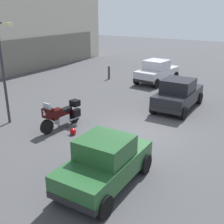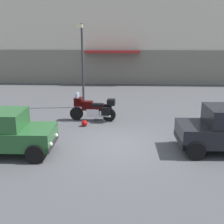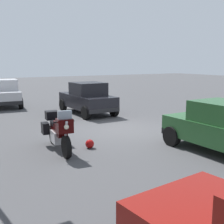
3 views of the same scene
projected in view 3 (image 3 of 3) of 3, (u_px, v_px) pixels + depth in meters
name	position (u px, v px, depth m)	size (l,w,h in m)	color
ground_plane	(123.00, 129.00, 11.72)	(80.00, 80.00, 0.00)	#424244
motorcycle	(59.00, 130.00, 8.94)	(2.26, 0.84, 1.36)	black
helmet	(90.00, 144.00, 9.19)	(0.28, 0.28, 0.28)	#990C0C
car_hatchback_near	(87.00, 98.00, 15.16)	(3.90, 1.83, 1.64)	black
car_compact_side	(220.00, 127.00, 8.68)	(3.51, 1.77, 1.56)	#235128
car_wagon_end	(4.00, 93.00, 17.58)	(3.99, 2.12, 1.64)	silver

